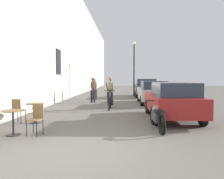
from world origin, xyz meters
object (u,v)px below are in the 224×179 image
object	(u,v)px
cafe_chair_mid_toward_street	(18,109)
pedestrian_near	(93,88)
cafe_chair_near_toward_street	(36,117)
cyclist_on_bicycle	(110,94)
parked_motorcycle	(157,116)
cafe_table_mid	(35,109)
parked_car_nearest	(172,100)
cafe_table_near	(13,117)
street_lamp	(134,62)
parked_car_second	(153,92)
pedestrian_mid	(95,88)
parked_car_third	(145,87)

from	to	relation	value
cafe_chair_mid_toward_street	pedestrian_near	size ratio (longest dim) A/B	0.53
cafe_chair_near_toward_street	cyclist_on_bicycle	size ratio (longest dim) A/B	0.51
parked_motorcycle	cyclist_on_bicycle	bearing A→B (deg)	110.41
cafe_table_mid	cafe_chair_mid_toward_street	distance (m)	0.60
parked_car_nearest	parked_motorcycle	world-z (taller)	parked_car_nearest
cafe_table_near	cafe_chair_mid_toward_street	world-z (taller)	cafe_chair_mid_toward_street
cyclist_on_bicycle	parked_car_nearest	xyz separation A→B (m)	(2.64, -3.04, -0.04)
cyclist_on_bicycle	street_lamp	xyz separation A→B (m)	(1.67, 8.46, 2.30)
parked_motorcycle	cafe_chair_near_toward_street	bearing A→B (deg)	-165.25
parked_car_nearest	parked_car_second	xyz separation A→B (m)	(-0.06, 5.62, -0.01)
pedestrian_near	street_lamp	distance (m)	6.51
cafe_chair_near_toward_street	parked_car_nearest	bearing A→B (deg)	31.45
cyclist_on_bicycle	street_lamp	size ratio (longest dim) A/B	0.36
pedestrian_near	parked_motorcycle	xyz separation A→B (m)	(3.13, -7.93, -0.55)
cafe_chair_near_toward_street	parked_motorcycle	distance (m)	3.74
cafe_chair_near_toward_street	cyclist_on_bicycle	world-z (taller)	cyclist_on_bicycle
cafe_chair_mid_toward_street	cyclist_on_bicycle	bearing A→B (deg)	52.84
cyclist_on_bicycle	parked_car_second	distance (m)	3.65
pedestrian_mid	parked_car_nearest	distance (m)	9.10
cafe_table_near	parked_car_second	size ratio (longest dim) A/B	0.18
pedestrian_mid	street_lamp	distance (m)	5.10
cafe_chair_near_toward_street	parked_car_second	size ratio (longest dim) A/B	0.22
cafe_table_near	parked_car_nearest	bearing A→B (deg)	28.73
pedestrian_mid	parked_car_nearest	size ratio (longest dim) A/B	0.39
pedestrian_near	parked_car_nearest	size ratio (longest dim) A/B	0.41
pedestrian_mid	parked_car_second	xyz separation A→B (m)	(4.04, -2.51, -0.16)
cafe_chair_near_toward_street	cyclist_on_bicycle	bearing A→B (deg)	72.52
cyclist_on_bicycle	parked_motorcycle	size ratio (longest dim) A/B	0.82
parked_car_nearest	parked_motorcycle	size ratio (longest dim) A/B	1.94
cyclist_on_bicycle	pedestrian_near	bearing A→B (deg)	113.25
cafe_table_mid	parked_car_third	bearing A→B (deg)	67.00
parked_car_nearest	parked_car_second	world-z (taller)	parked_car_nearest
cafe_table_near	pedestrian_near	distance (m)	9.04
cafe_table_mid	street_lamp	bearing A→B (deg)	71.44
cafe_chair_near_toward_street	cyclist_on_bicycle	xyz separation A→B (m)	(1.82, 5.77, 0.29)
cafe_chair_mid_toward_street	cyclist_on_bicycle	xyz separation A→B (m)	(3.13, 4.13, 0.29)
parked_car_nearest	parked_car_second	bearing A→B (deg)	90.58
street_lamp	pedestrian_near	bearing A→B (deg)	-119.29
parked_car_nearest	cafe_chair_mid_toward_street	bearing A→B (deg)	-169.39
pedestrian_mid	parked_car_second	size ratio (longest dim) A/B	0.40
cafe_chair_mid_toward_street	street_lamp	size ratio (longest dim) A/B	0.18
cafe_table_near	parked_car_third	distance (m)	14.95
cafe_table_near	cyclist_on_bicycle	size ratio (longest dim) A/B	0.41
pedestrian_mid	parked_car_third	world-z (taller)	pedestrian_mid
street_lamp	cafe_table_mid	bearing A→B (deg)	-108.56
cafe_table_near	parked_car_third	size ratio (longest dim) A/B	0.16
cyclist_on_bicycle	pedestrian_near	size ratio (longest dim) A/B	1.04
parked_car_second	cafe_table_mid	bearing A→B (deg)	-127.69
cafe_chair_mid_toward_street	parked_car_third	bearing A→B (deg)	64.82
cafe_chair_near_toward_street	cafe_chair_mid_toward_street	xyz separation A→B (m)	(-1.31, 1.65, 0.00)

